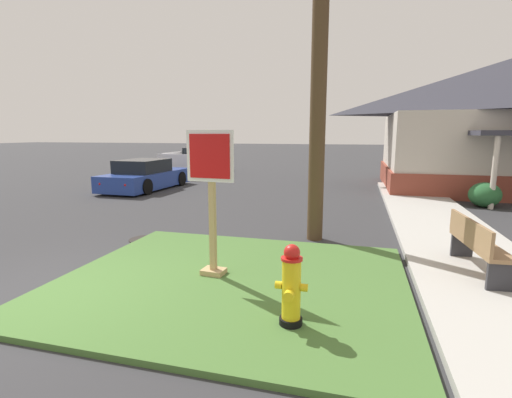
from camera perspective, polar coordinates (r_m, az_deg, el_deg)
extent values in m
plane|color=#333335|center=(6.33, -29.74, -12.84)|extent=(160.00, 160.00, 0.00)
cube|color=#477033|center=(6.02, -3.64, -12.23)|extent=(5.27, 4.56, 0.08)
cube|color=#B2AFA8|center=(9.94, 26.50, -4.24)|extent=(2.20, 16.76, 0.12)
cylinder|color=black|center=(4.70, 5.28, -17.88)|extent=(0.28, 0.28, 0.08)
cylinder|color=yellow|center=(4.53, 5.36, -13.44)|extent=(0.22, 0.22, 0.71)
cylinder|color=red|center=(4.39, 5.44, -8.98)|extent=(0.25, 0.25, 0.03)
sphere|color=red|center=(4.37, 5.46, -8.05)|extent=(0.19, 0.19, 0.19)
cube|color=red|center=(4.35, 5.47, -7.17)|extent=(0.04, 0.04, 0.04)
cylinder|color=yellow|center=(4.54, 3.46, -12.86)|extent=(0.08, 0.09, 0.09)
cylinder|color=yellow|center=(4.49, 7.31, -13.17)|extent=(0.08, 0.09, 0.09)
cylinder|color=yellow|center=(4.39, 4.99, -14.42)|extent=(0.12, 0.09, 0.12)
cube|color=tan|center=(5.91, -6.63, -1.11)|extent=(0.10, 0.10, 2.21)
cube|color=tan|center=(6.20, -6.43, -10.83)|extent=(0.38, 0.31, 0.08)
cube|color=white|center=(5.76, -7.01, 6.44)|extent=(0.78, 0.07, 0.78)
cube|color=red|center=(5.75, -7.07, 6.44)|extent=(0.66, 0.06, 0.67)
cylinder|color=black|center=(8.68, -16.41, -5.88)|extent=(0.70, 0.70, 0.02)
cube|color=#233D93|center=(16.50, -16.24, 2.89)|extent=(1.97, 4.49, 0.64)
cube|color=black|center=(16.26, -16.76, 4.75)|extent=(1.64, 2.09, 0.56)
cylinder|color=black|center=(18.12, -16.16, 3.17)|extent=(0.24, 0.63, 0.62)
cylinder|color=black|center=(17.24, -11.32, 3.04)|extent=(0.24, 0.63, 0.62)
cylinder|color=black|center=(15.91, -21.53, 1.98)|extent=(0.24, 0.63, 0.62)
cylinder|color=black|center=(14.90, -16.30, 1.78)|extent=(0.24, 0.63, 0.62)
sphere|color=white|center=(18.61, -14.04, 3.92)|extent=(0.14, 0.14, 0.14)
sphere|color=red|center=(15.07, -22.51, 2.13)|extent=(0.12, 0.12, 0.12)
sphere|color=white|center=(18.07, -11.04, 3.87)|extent=(0.14, 0.14, 0.14)
sphere|color=red|center=(14.40, -19.12, 2.01)|extent=(0.12, 0.12, 0.12)
cube|color=silver|center=(22.10, -9.04, 5.07)|extent=(2.08, 5.47, 0.68)
cube|color=black|center=(22.75, -8.27, 6.84)|extent=(1.79, 1.44, 0.68)
cube|color=silver|center=(21.64, -12.46, 6.35)|extent=(0.13, 2.29, 0.44)
cube|color=silver|center=(20.80, -7.78, 6.36)|extent=(0.13, 2.29, 0.44)
cube|color=silver|center=(19.68, -12.36, 6.02)|extent=(1.81, 0.12, 0.44)
cylinder|color=black|center=(23.98, -9.45, 5.14)|extent=(0.27, 0.76, 0.76)
cylinder|color=black|center=(23.24, -5.21, 5.09)|extent=(0.27, 0.76, 0.76)
cylinder|color=black|center=(21.09, -13.24, 4.38)|extent=(0.27, 0.76, 0.76)
cylinder|color=black|center=(20.24, -8.53, 4.31)|extent=(0.27, 0.76, 0.76)
cube|color=#93704C|center=(7.00, 30.84, -5.98)|extent=(0.55, 1.73, 0.06)
cube|color=#93704C|center=(6.89, 29.59, -4.22)|extent=(0.20, 1.70, 0.38)
cube|color=#2D2D33|center=(6.39, 33.07, -9.84)|extent=(0.36, 0.09, 0.41)
cube|color=#2D2D33|center=(7.76, 28.71, -6.15)|extent=(0.36, 0.09, 0.41)
cylinder|color=beige|center=(13.60, 32.38, 3.52)|extent=(0.16, 0.16, 2.32)
ellipsoid|color=#285F31|center=(13.94, 31.33, 0.55)|extent=(0.94, 0.94, 0.79)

